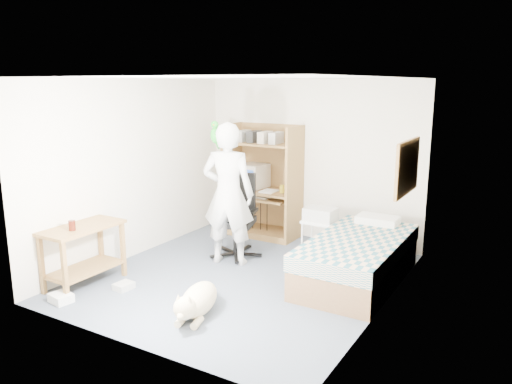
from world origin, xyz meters
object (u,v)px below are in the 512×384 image
office_chair (237,227)px  printer_cart (320,233)px  bed (357,259)px  side_desk (83,246)px  computer_hutch (263,185)px  dog (197,301)px  person (228,194)px

office_chair → printer_cart: (1.08, 0.50, -0.05)m
bed → office_chair: bearing=178.6°
side_desk → printer_cart: (2.11, 2.36, -0.13)m
computer_hutch → dog: (0.85, -2.91, -0.65)m
computer_hutch → person: (0.24, -1.39, 0.15)m
printer_cart → dog: bearing=-97.6°
bed → person: (-1.76, -0.27, 0.68)m
person → dog: person is taller
computer_hutch → office_chair: size_ratio=1.54×
office_chair → bed: bearing=-18.7°
office_chair → dog: (0.67, -1.84, -0.25)m
bed → side_desk: bearing=-147.5°
side_desk → dog: side_desk is taller
side_desk → printer_cart: 3.16m
side_desk → person: 1.96m
person → printer_cart: person is taller
dog → printer_cart: 2.38m
office_chair → person: person is taller
printer_cart → office_chair: bearing=-153.0°
bed → dog: (-1.15, -1.79, -0.12)m
side_desk → dog: size_ratio=0.99×
computer_hutch → bed: computer_hutch is taller
computer_hutch → printer_cart: bearing=-24.7°
computer_hutch → bed: size_ratio=0.89×
side_desk → office_chair: size_ratio=0.85×
dog → office_chair: bearing=94.2°
dog → person: bearing=95.7°
bed → person: 1.90m
bed → dog: size_ratio=1.99×
side_desk → dog: (1.70, 0.02, -0.32)m
computer_hutch → bed: bearing=-29.3°
office_chair → person: (0.07, -0.31, 0.55)m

